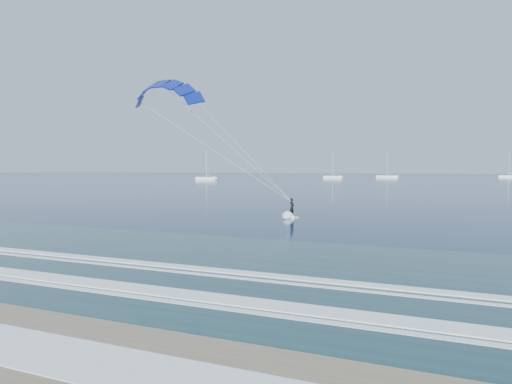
{
  "coord_description": "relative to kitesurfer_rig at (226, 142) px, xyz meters",
  "views": [
    {
      "loc": [
        14.54,
        -8.7,
        4.67
      ],
      "look_at": [
        -0.3,
        26.29,
        2.72
      ],
      "focal_mm": 32.0,
      "sensor_mm": 36.0,
      "label": 1
    }
  ],
  "objects": [
    {
      "name": "kitesurfer_rig",
      "position": [
        0.0,
        0.0,
        0.0
      ],
      "size": [
        16.08,
        8.31,
        13.89
      ],
      "color": "#ACE41A",
      "rests_on": "ground"
    },
    {
      "name": "sailboat_0",
      "position": [
        -74.37,
        129.36,
        -6.42
      ],
      "size": [
        9.22,
        2.4,
        12.47
      ],
      "color": "white",
      "rests_on": "ground"
    },
    {
      "name": "sailboat_1",
      "position": [
        -32.54,
        178.96,
        -6.42
      ],
      "size": [
        8.84,
        2.4,
        12.12
      ],
      "color": "white",
      "rests_on": "ground"
    },
    {
      "name": "sailboat_2",
      "position": [
        -9.64,
        198.75,
        -6.41
      ],
      "size": [
        10.31,
        2.4,
        13.68
      ],
      "color": "white",
      "rests_on": "ground"
    },
    {
      "name": "sailboat_3",
      "position": [
        47.66,
        230.02,
        -6.42
      ],
      "size": [
        9.61,
        2.4,
        12.95
      ],
      "color": "white",
      "rests_on": "ground"
    }
  ]
}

